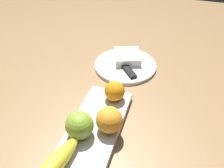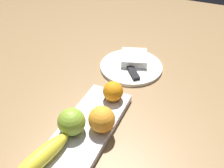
{
  "view_description": "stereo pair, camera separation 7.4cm",
  "coord_description": "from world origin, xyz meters",
  "px_view_note": "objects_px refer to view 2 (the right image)",
  "views": [
    {
      "loc": [
        -0.36,
        -0.17,
        0.52
      ],
      "look_at": [
        0.19,
        -0.0,
        0.05
      ],
      "focal_mm": 38.08,
      "sensor_mm": 36.0,
      "label": 1
    },
    {
      "loc": [
        -0.33,
        -0.24,
        0.52
      ],
      "look_at": [
        0.19,
        -0.0,
        0.05
      ],
      "focal_mm": 38.08,
      "sensor_mm": 36.0,
      "label": 2
    }
  ],
  "objects_px": {
    "dinner_plate": "(132,67)",
    "folded_napkin": "(135,58)",
    "apple": "(71,122)",
    "orange_near_apple": "(113,91)",
    "knife": "(131,70)",
    "fruit_tray": "(85,134)",
    "orange_near_banana": "(102,119)",
    "banana": "(41,157)"
  },
  "relations": [
    {
      "from": "dinner_plate",
      "to": "folded_napkin",
      "type": "height_order",
      "value": "folded_napkin"
    },
    {
      "from": "apple",
      "to": "folded_napkin",
      "type": "height_order",
      "value": "apple"
    },
    {
      "from": "dinner_plate",
      "to": "orange_near_apple",
      "type": "bearing_deg",
      "value": -175.19
    },
    {
      "from": "folded_napkin",
      "to": "knife",
      "type": "height_order",
      "value": "folded_napkin"
    },
    {
      "from": "fruit_tray",
      "to": "orange_near_banana",
      "type": "xyz_separation_m",
      "value": [
        0.03,
        -0.04,
        0.05
      ]
    },
    {
      "from": "apple",
      "to": "orange_near_banana",
      "type": "bearing_deg",
      "value": -58.38
    },
    {
      "from": "folded_napkin",
      "to": "apple",
      "type": "bearing_deg",
      "value": 176.06
    },
    {
      "from": "apple",
      "to": "orange_near_banana",
      "type": "distance_m",
      "value": 0.08
    },
    {
      "from": "orange_near_banana",
      "to": "knife",
      "type": "bearing_deg",
      "value": 5.36
    },
    {
      "from": "apple",
      "to": "orange_near_apple",
      "type": "relative_size",
      "value": 1.18
    },
    {
      "from": "orange_near_apple",
      "to": "folded_napkin",
      "type": "height_order",
      "value": "orange_near_apple"
    },
    {
      "from": "apple",
      "to": "banana",
      "type": "distance_m",
      "value": 0.11
    },
    {
      "from": "fruit_tray",
      "to": "dinner_plate",
      "type": "bearing_deg",
      "value": 0.0
    },
    {
      "from": "banana",
      "to": "dinner_plate",
      "type": "height_order",
      "value": "banana"
    },
    {
      "from": "folded_napkin",
      "to": "knife",
      "type": "xyz_separation_m",
      "value": [
        -0.06,
        -0.01,
        -0.01
      ]
    },
    {
      "from": "knife",
      "to": "orange_near_banana",
      "type": "bearing_deg",
      "value": 145.55
    },
    {
      "from": "fruit_tray",
      "to": "banana",
      "type": "distance_m",
      "value": 0.14
    },
    {
      "from": "orange_near_apple",
      "to": "knife",
      "type": "height_order",
      "value": "orange_near_apple"
    },
    {
      "from": "banana",
      "to": "fruit_tray",
      "type": "bearing_deg",
      "value": -6.06
    },
    {
      "from": "banana",
      "to": "orange_near_banana",
      "type": "relative_size",
      "value": 2.38
    },
    {
      "from": "banana",
      "to": "folded_napkin",
      "type": "bearing_deg",
      "value": 8.27
    },
    {
      "from": "fruit_tray",
      "to": "knife",
      "type": "relative_size",
      "value": 2.46
    },
    {
      "from": "banana",
      "to": "orange_near_banana",
      "type": "bearing_deg",
      "value": -15.2
    },
    {
      "from": "orange_near_banana",
      "to": "dinner_plate",
      "type": "bearing_deg",
      "value": 6.75
    },
    {
      "from": "knife",
      "to": "dinner_plate",
      "type": "bearing_deg",
      "value": -21.75
    },
    {
      "from": "orange_near_banana",
      "to": "knife",
      "type": "xyz_separation_m",
      "value": [
        0.3,
        0.03,
        -0.04
      ]
    },
    {
      "from": "banana",
      "to": "orange_near_apple",
      "type": "xyz_separation_m",
      "value": [
        0.27,
        -0.06,
        0.01
      ]
    },
    {
      "from": "fruit_tray",
      "to": "orange_near_banana",
      "type": "relative_size",
      "value": 5.24
    },
    {
      "from": "apple",
      "to": "knife",
      "type": "bearing_deg",
      "value": -6.59
    },
    {
      "from": "fruit_tray",
      "to": "orange_near_apple",
      "type": "xyz_separation_m",
      "value": [
        0.15,
        -0.02,
        0.04
      ]
    },
    {
      "from": "fruit_tray",
      "to": "orange_near_banana",
      "type": "height_order",
      "value": "orange_near_banana"
    },
    {
      "from": "apple",
      "to": "fruit_tray",
      "type": "bearing_deg",
      "value": -66.24
    },
    {
      "from": "fruit_tray",
      "to": "dinner_plate",
      "type": "xyz_separation_m",
      "value": [
        0.36,
        0.0,
        -0.01
      ]
    },
    {
      "from": "dinner_plate",
      "to": "folded_napkin",
      "type": "bearing_deg",
      "value": -0.0
    },
    {
      "from": "fruit_tray",
      "to": "dinner_plate",
      "type": "height_order",
      "value": "fruit_tray"
    },
    {
      "from": "dinner_plate",
      "to": "folded_napkin",
      "type": "xyz_separation_m",
      "value": [
        0.03,
        -0.0,
        0.02
      ]
    },
    {
      "from": "dinner_plate",
      "to": "knife",
      "type": "relative_size",
      "value": 1.54
    },
    {
      "from": "orange_near_apple",
      "to": "banana",
      "type": "bearing_deg",
      "value": 167.43
    },
    {
      "from": "banana",
      "to": "dinner_plate",
      "type": "distance_m",
      "value": 0.49
    },
    {
      "from": "orange_near_banana",
      "to": "apple",
      "type": "bearing_deg",
      "value": 121.62
    },
    {
      "from": "orange_near_banana",
      "to": "dinner_plate",
      "type": "xyz_separation_m",
      "value": [
        0.33,
        0.04,
        -0.05
      ]
    },
    {
      "from": "banana",
      "to": "orange_near_apple",
      "type": "distance_m",
      "value": 0.28
    }
  ]
}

